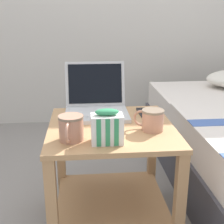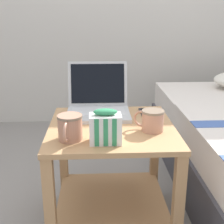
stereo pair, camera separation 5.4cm
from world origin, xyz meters
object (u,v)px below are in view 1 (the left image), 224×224
object	(u,v)px
mug_front_left	(71,127)
snack_bag	(107,128)
laptop	(96,104)
cell_phone	(146,112)
mug_front_right	(152,119)

from	to	relation	value
mug_front_left	snack_bag	size ratio (longest dim) A/B	1.04
laptop	mug_front_left	size ratio (longest dim) A/B	2.15
cell_phone	mug_front_left	bearing A→B (deg)	-139.13
laptop	mug_front_right	distance (m)	0.35
laptop	snack_bag	bearing A→B (deg)	-86.08
mug_front_right	mug_front_left	bearing A→B (deg)	-166.72
cell_phone	laptop	bearing A→B (deg)	174.44
mug_front_left	snack_bag	world-z (taller)	snack_bag
mug_front_left	mug_front_right	bearing A→B (deg)	13.28
mug_front_right	snack_bag	distance (m)	0.24
mug_front_left	mug_front_right	world-z (taller)	mug_front_left
snack_bag	mug_front_right	bearing A→B (deg)	29.89
mug_front_right	cell_phone	distance (m)	0.24
laptop	cell_phone	bearing A→B (deg)	-5.56
mug_front_left	cell_phone	size ratio (longest dim) A/B	1.00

